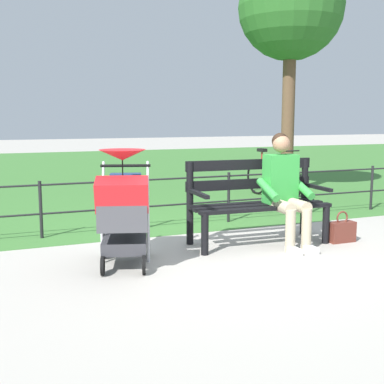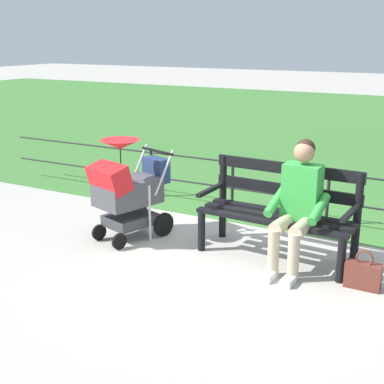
{
  "view_description": "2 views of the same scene",
  "coord_description": "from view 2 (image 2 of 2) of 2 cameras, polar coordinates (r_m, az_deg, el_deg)",
  "views": [
    {
      "loc": [
        2.42,
        4.89,
        1.45
      ],
      "look_at": [
        0.41,
        -0.05,
        0.65
      ],
      "focal_mm": 46.71,
      "sensor_mm": 36.0,
      "label": 1
    },
    {
      "loc": [
        -2.07,
        4.89,
        2.22
      ],
      "look_at": [
        0.48,
        0.15,
        0.63
      ],
      "focal_mm": 49.61,
      "sensor_mm": 36.0,
      "label": 2
    }
  ],
  "objects": [
    {
      "name": "grass_lawn",
      "position": [
        14.02,
        19.52,
        6.4
      ],
      "size": [
        40.0,
        16.0,
        0.01
      ],
      "primitive_type": "cube",
      "color": "#3D7533",
      "rests_on": "ground"
    },
    {
      "name": "ground_plane",
      "position": [
        5.76,
        4.91,
        -6.31
      ],
      "size": [
        60.0,
        60.0,
        0.0
      ],
      "primitive_type": "plane",
      "color": "#ADA89E"
    },
    {
      "name": "stroller",
      "position": [
        5.94,
        -6.98,
        0.41
      ],
      "size": [
        0.73,
        0.99,
        1.15
      ],
      "color": "black",
      "rests_on": "ground"
    },
    {
      "name": "handbag",
      "position": [
        5.13,
        17.91,
        -8.47
      ],
      "size": [
        0.32,
        0.14,
        0.37
      ],
      "color": "brown",
      "rests_on": "ground"
    },
    {
      "name": "park_bench",
      "position": [
        5.54,
        9.42,
        -1.6
      ],
      "size": [
        1.62,
        0.67,
        0.96
      ],
      "color": "black",
      "rests_on": "ground"
    },
    {
      "name": "person_on_bench",
      "position": [
        5.22,
        11.27,
        -1.08
      ],
      "size": [
        0.55,
        0.74,
        1.28
      ],
      "color": "tan",
      "rests_on": "ground"
    },
    {
      "name": "park_fence",
      "position": [
        6.59,
        13.37,
        0.18
      ],
      "size": [
        8.81,
        0.04,
        0.7
      ],
      "color": "black",
      "rests_on": "ground"
    }
  ]
}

